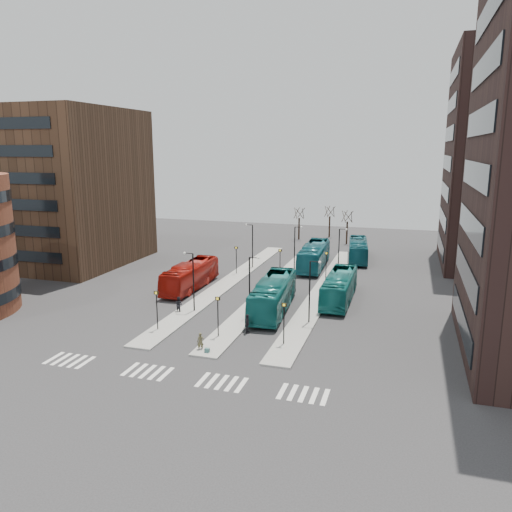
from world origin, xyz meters
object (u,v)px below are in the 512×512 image
(commuter_a, at_px, (179,304))
(commuter_c, at_px, (260,316))
(commuter_b, at_px, (247,324))
(teal_bus_a, at_px, (273,295))
(suitcase, at_px, (207,351))
(traveller, at_px, (200,342))
(teal_bus_d, at_px, (358,250))
(teal_bus_c, at_px, (339,287))
(red_bus, at_px, (190,276))
(teal_bus_b, at_px, (314,256))

(commuter_a, bearing_deg, commuter_c, -171.90)
(commuter_b, bearing_deg, commuter_a, 59.19)
(teal_bus_a, height_order, commuter_a, teal_bus_a)
(suitcase, relative_size, traveller, 0.31)
(teal_bus_d, bearing_deg, commuter_b, -107.31)
(suitcase, relative_size, commuter_c, 0.26)
(teal_bus_a, distance_m, commuter_c, 4.56)
(commuter_b, bearing_deg, teal_bus_c, -36.93)
(red_bus, height_order, commuter_c, red_bus)
(suitcase, xyz_separation_m, traveller, (-0.78, 0.48, 0.54))
(red_bus, height_order, traveller, red_bus)
(teal_bus_b, distance_m, teal_bus_c, 15.72)
(teal_bus_a, bearing_deg, traveller, -109.13)
(teal_bus_d, height_order, commuter_a, teal_bus_d)
(teal_bus_a, xyz_separation_m, traveller, (-3.07, -11.77, -0.97))
(red_bus, distance_m, commuter_b, 16.38)
(teal_bus_c, bearing_deg, teal_bus_a, -138.35)
(commuter_a, xyz_separation_m, commuter_c, (9.08, -1.25, 0.08))
(suitcase, distance_m, commuter_b, 5.75)
(teal_bus_b, bearing_deg, teal_bus_a, -93.30)
(teal_bus_a, distance_m, commuter_b, 6.87)
(red_bus, relative_size, teal_bus_b, 0.92)
(suitcase, bearing_deg, teal_bus_b, 83.48)
(suitcase, bearing_deg, commuter_a, 125.75)
(suitcase, xyz_separation_m, commuter_a, (-6.89, 9.01, 0.60))
(suitcase, distance_m, commuter_c, 8.10)
(red_bus, distance_m, commuter_a, 8.89)
(red_bus, relative_size, commuter_b, 6.43)
(commuter_b, height_order, commuter_c, commuter_c)
(teal_bus_d, relative_size, traveller, 7.25)
(traveller, relative_size, commuter_a, 0.93)
(teal_bus_c, relative_size, commuter_a, 6.89)
(commuter_a, xyz_separation_m, commuter_b, (8.56, -3.55, 0.06))
(teal_bus_a, relative_size, commuter_b, 7.03)
(traveller, bearing_deg, suitcase, -48.23)
(red_bus, relative_size, commuter_a, 6.87)
(teal_bus_a, relative_size, traveller, 8.09)
(teal_bus_b, height_order, commuter_b, teal_bus_b)
(teal_bus_b, xyz_separation_m, teal_bus_c, (5.58, -14.70, -0.13))
(commuter_c, bearing_deg, traveller, 8.54)
(teal_bus_c, xyz_separation_m, commuter_c, (-6.15, -9.90, -0.69))
(red_bus, height_order, commuter_a, red_bus)
(teal_bus_c, xyz_separation_m, commuter_b, (-6.67, -12.21, -0.71))
(teal_bus_b, bearing_deg, traveller, -98.30)
(commuter_a, height_order, commuter_c, commuter_c)
(suitcase, height_order, teal_bus_d, teal_bus_d)
(commuter_b, bearing_deg, traveller, 145.49)
(teal_bus_a, xyz_separation_m, commuter_b, (-0.62, -6.78, -0.86))
(suitcase, xyz_separation_m, teal_bus_d, (8.19, 39.20, 1.33))
(commuter_b, bearing_deg, teal_bus_a, -13.46)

